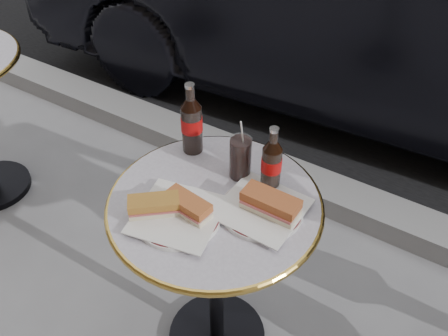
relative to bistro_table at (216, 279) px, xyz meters
The scene contains 10 objects.
curb 0.95m from the bistro_table, 90.00° to the left, with size 40.00×0.20×0.12m, color gray.
bistro_table is the anchor object (origin of this frame).
plate_left 0.39m from the bistro_table, 114.01° to the right, with size 0.24×0.24×0.01m, color white.
plate_right 0.40m from the bistro_table, 14.52° to the left, with size 0.23×0.23×0.01m, color white.
sandwich_left_a 0.44m from the bistro_table, 128.62° to the right, with size 0.14×0.06×0.05m, color #AF732C.
sandwich_left_b 0.41m from the bistro_table, 109.83° to the right, with size 0.14×0.06×0.05m, color #B15B2D.
sandwich_right 0.44m from the bistro_table, 12.47° to the left, with size 0.16×0.07×0.06m, color #AA542B.
cola_bottle_left 0.54m from the bistro_table, 139.25° to the left, with size 0.07×0.07×0.24m, color black, non-canonical shape.
cola_bottle_right 0.50m from the bistro_table, 52.13° to the left, with size 0.06×0.06×0.21m, color black, non-canonical shape.
cola_glass 0.45m from the bistro_table, 88.11° to the left, with size 0.07×0.07×0.14m, color black.
Camera 1 is at (0.55, -0.84, 1.73)m, focal length 40.00 mm.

